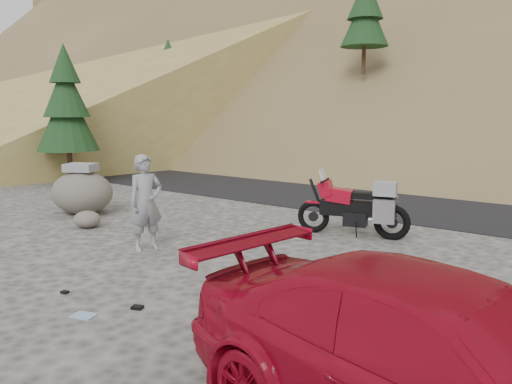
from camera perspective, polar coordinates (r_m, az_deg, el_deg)
ground at (r=8.40m, az=-5.62°, el=-9.17°), size 140.00×140.00×0.00m
road at (r=16.00m, az=16.90°, el=-0.71°), size 120.00×7.00×0.05m
conifer_verge at (r=19.42m, az=-20.84°, el=9.33°), size 2.20×2.20×5.04m
motorcycle at (r=10.79m, az=11.54°, el=-1.81°), size 2.36×1.08×1.44m
man at (r=9.93m, az=-12.28°, el=-6.44°), size 0.62×0.77×1.84m
boulder at (r=13.71m, az=-19.25°, el=-0.02°), size 2.04×1.87×1.29m
small_rock at (r=12.11m, az=-18.74°, el=-2.96°), size 0.71×0.66×0.39m
gear_white_cloth at (r=6.38m, az=4.63°, el=-15.20°), size 0.49×0.47×0.01m
gear_blue_mat at (r=6.19m, az=0.68°, el=-15.17°), size 0.44×0.20×0.17m
gear_bottle at (r=5.99m, az=1.66°, el=-15.74°), size 0.09×0.09×0.22m
gear_funnel at (r=5.18m, az=12.51°, el=-20.60°), size 0.16×0.16×0.16m
gear_glove_a at (r=7.10m, az=-13.40°, el=-12.70°), size 0.18×0.16×0.04m
gear_glove_b at (r=7.97m, az=-21.02°, el=-10.63°), size 0.12×0.10×0.04m
gear_blue_cloth at (r=7.07m, az=-19.12°, el=-13.20°), size 0.35×0.30×0.01m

